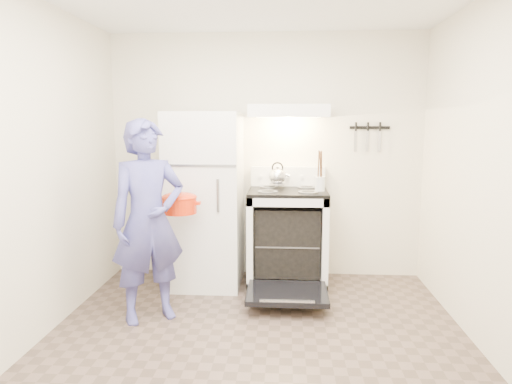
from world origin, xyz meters
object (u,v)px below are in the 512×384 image
refrigerator (205,200)px  dutch_oven (179,205)px  tea_kettle (277,175)px  person (148,221)px  stove_body (287,239)px

refrigerator → dutch_oven: refrigerator is taller
tea_kettle → person: 1.46m
person → tea_kettle: bearing=12.7°
refrigerator → person: (-0.31, -0.87, -0.03)m
tea_kettle → dutch_oven: 1.13m
refrigerator → stove_body: refrigerator is taller
tea_kettle → person: (-1.01, -1.02, -0.26)m
refrigerator → stove_body: size_ratio=1.85×
refrigerator → person: refrigerator is taller
refrigerator → stove_body: (0.81, 0.02, -0.39)m
person → dutch_oven: size_ratio=4.47×
refrigerator → stove_body: bearing=1.8°
refrigerator → tea_kettle: refrigerator is taller
dutch_oven → person: bearing=-124.8°
tea_kettle → person: bearing=-134.7°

